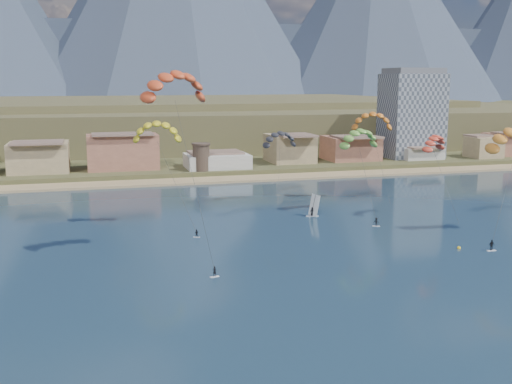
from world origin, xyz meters
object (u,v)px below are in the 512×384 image
kitesurfer_red (175,82)px  kitesurfer_green (360,136)px  kitesurfer_yellow (157,129)px  watchtower (201,157)px  windsurfer (313,210)px  buoy (459,248)px  apartment_tower (412,114)px

kitesurfer_red → kitesurfer_green: kitesurfer_red is taller
kitesurfer_yellow → kitesurfer_green: bearing=1.4°
kitesurfer_yellow → watchtower: bearing=72.1°
windsurfer → buoy: (15.76, -31.46, -1.42)m
kitesurfer_red → buoy: (48.88, -7.76, -29.13)m
kitesurfer_yellow → buoy: size_ratio=36.06×
kitesurfer_red → windsurfer: bearing=35.6°
buoy → windsurfer: bearing=116.6°
kitesurfer_red → windsurfer: kitesurfer_red is taller
kitesurfer_green → watchtower: bearing=112.4°
kitesurfer_green → buoy: kitesurfer_green is taller
apartment_tower → kitesurfer_green: size_ratio=1.48×
watchtower → apartment_tower: bearing=9.9°
apartment_tower → kitesurfer_yellow: size_ratio=1.35×
apartment_tower → kitesurfer_red: bearing=-135.1°
windsurfer → kitesurfer_yellow: bearing=179.9°
watchtower → buoy: (29.46, -92.91, -6.26)m
apartment_tower → buoy: (-50.54, -106.91, -17.71)m
kitesurfer_yellow → windsurfer: 38.31m
watchtower → buoy: 97.67m
watchtower → kitesurfer_red: 90.28m
buoy → kitesurfer_yellow: bearing=147.4°
kitesurfer_green → kitesurfer_red: bearing=-150.7°
apartment_tower → kitesurfer_green: (-55.15, -74.29, -0.51)m
windsurfer → buoy: bearing=-63.4°
kitesurfer_red → kitesurfer_yellow: 25.48m
kitesurfer_red → buoy: bearing=-9.0°
apartment_tower → watchtower: 82.02m
kitesurfer_red → buoy: size_ratio=49.53×
apartment_tower → kitesurfer_red: (-99.42, -99.14, 11.42)m
apartment_tower → kitesurfer_red: apartment_tower is taller
watchtower → windsurfer: watchtower is taller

